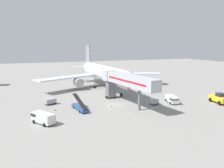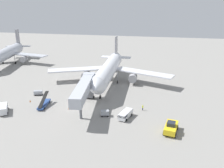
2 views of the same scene
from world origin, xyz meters
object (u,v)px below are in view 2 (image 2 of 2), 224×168
airplane_at_gate (109,69)px  ground_crew_worker_foreground (143,107)px  belt_loader_truck (44,104)px  baggage_cart_far_left (105,113)px  safety_cone_alpha (69,108)px  safety_cone_bravo (30,101)px  jet_bridge (84,88)px  airplane_background (7,53)px  service_van_mid_left (3,108)px  pushback_tug (171,127)px  service_van_far_center (125,114)px  baggage_cart_near_left (38,93)px

airplane_at_gate → ground_crew_worker_foreground: airplane_at_gate is taller
belt_loader_truck → baggage_cart_far_left: size_ratio=3.05×
safety_cone_alpha → safety_cone_bravo: bearing=170.0°
jet_bridge → airplane_background: (-51.94, 40.27, -0.73)m
belt_loader_truck → service_van_mid_left: belt_loader_truck is taller
pushback_tug → baggage_cart_far_left: bearing=163.9°
service_van_far_center → ground_crew_worker_foreground: (4.05, 5.67, -0.21)m
jet_bridge → baggage_cart_near_left: size_ratio=7.25×
baggage_cart_far_left → ground_crew_worker_foreground: size_ratio=1.48×
jet_bridge → airplane_background: 65.72m
airplane_at_gate → ground_crew_worker_foreground: (14.27, -20.52, -4.54)m
pushback_tug → baggage_cart_near_left: size_ratio=2.00×
baggage_cart_far_left → ground_crew_worker_foreground: ground_crew_worker_foreground is taller
pushback_tug → airplane_background: bearing=147.1°
belt_loader_truck → safety_cone_bravo: belt_loader_truck is taller
airplane_at_gate → safety_cone_bravo: airplane_at_gate is taller
belt_loader_truck → service_van_mid_left: size_ratio=1.34×
airplane_at_gate → safety_cone_bravo: bearing=-132.0°
service_van_mid_left → safety_cone_bravo: (3.33, 7.93, -0.89)m
baggage_cart_near_left → airplane_background: bearing=135.1°
baggage_cart_far_left → safety_cone_bravo: 24.78m
service_van_mid_left → safety_cone_alpha: size_ratio=9.55×
baggage_cart_near_left → safety_cone_alpha: size_ratio=5.25×
service_van_mid_left → airplane_background: bearing=123.0°
jet_bridge → baggage_cart_far_left: (6.66, -3.62, -5.25)m
belt_loader_truck → airplane_at_gate: bearing=59.1°
airplane_at_gate → belt_loader_truck: airplane_at_gate is taller
service_van_mid_left → service_van_far_center: 33.38m
airplane_at_gate → airplane_background: bearing=161.7°
pushback_tug → belt_loader_truck: (-35.78, 7.44, -0.52)m
baggage_cart_far_left → belt_loader_truck: bearing=172.3°
baggage_cart_near_left → airplane_background: airplane_background is taller
safety_cone_alpha → service_van_far_center: bearing=-7.1°
service_van_far_center → safety_cone_alpha: size_ratio=9.88×
airplane_at_gate → safety_cone_alpha: 25.46m
airplane_at_gate → service_van_far_center: (10.22, -26.18, -4.33)m
safety_cone_alpha → belt_loader_truck: bearing=176.0°
airplane_at_gate → baggage_cart_far_left: bearing=-79.7°
belt_loader_truck → baggage_cart_far_left: 19.02m
service_van_far_center → airplane_background: size_ratio=0.14×
service_van_mid_left → baggage_cart_near_left: (2.98, 13.71, -0.38)m
belt_loader_truck → pushback_tug: bearing=-11.7°
safety_cone_bravo → service_van_far_center: bearing=-8.4°
service_van_far_center → safety_cone_bravo: service_van_far_center is taller
safety_cone_bravo → ground_crew_worker_foreground: bearing=2.1°
service_van_mid_left → ground_crew_worker_foreground: service_van_mid_left is taller
airplane_at_gate → airplane_background: size_ratio=1.20×
airplane_at_gate → service_van_mid_left: 37.79m
belt_loader_truck → baggage_cart_near_left: bearing=127.9°
service_van_mid_left → baggage_cart_far_left: (27.73, 3.59, -0.33)m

